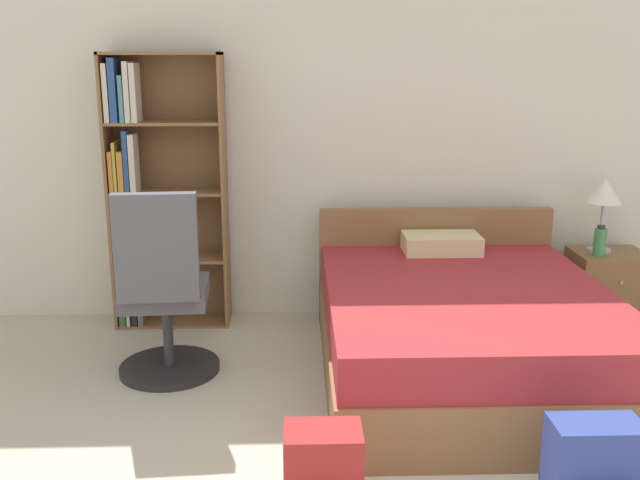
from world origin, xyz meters
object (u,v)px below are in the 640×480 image
(backpack_blue, at_px, (594,477))
(water_bottle, at_px, (600,242))
(office_chair, at_px, (164,298))
(nightstand, at_px, (607,288))
(table_lamp, at_px, (605,195))
(bed, at_px, (462,328))
(bookshelf, at_px, (153,194))

(backpack_blue, bearing_deg, water_bottle, 67.64)
(office_chair, bearing_deg, backpack_blue, -36.17)
(office_chair, height_order, nightstand, office_chair)
(nightstand, relative_size, backpack_blue, 1.17)
(table_lamp, distance_m, backpack_blue, 2.50)
(bed, distance_m, backpack_blue, 1.42)
(bed, relative_size, backpack_blue, 4.49)
(office_chair, distance_m, table_lamp, 2.98)
(bookshelf, xyz_separation_m, water_bottle, (3.00, -0.21, -0.30))
(bookshelf, distance_m, bed, 2.22)
(bed, bearing_deg, bookshelf, 154.72)
(bookshelf, height_order, office_chair, bookshelf)
(office_chair, bearing_deg, bed, -0.06)
(bookshelf, bearing_deg, nightstand, -1.99)
(bookshelf, height_order, table_lamp, bookshelf)
(bookshelf, height_order, nightstand, bookshelf)
(bed, height_order, backpack_blue, bed)
(nightstand, distance_m, water_bottle, 0.39)
(office_chair, xyz_separation_m, nightstand, (2.91, 0.80, -0.24))
(water_bottle, bearing_deg, bookshelf, 176.04)
(bed, relative_size, table_lamp, 3.89)
(table_lamp, xyz_separation_m, water_bottle, (-0.05, -0.12, -0.30))
(table_lamp, relative_size, backpack_blue, 1.15)
(nightstand, height_order, water_bottle, water_bottle)
(water_bottle, distance_m, backpack_blue, 2.31)
(bookshelf, xyz_separation_m, backpack_blue, (2.13, -2.31, -0.71))
(bed, height_order, office_chair, office_chair)
(office_chair, distance_m, nightstand, 3.02)
(bookshelf, relative_size, bed, 0.94)
(bed, relative_size, water_bottle, 9.32)
(bed, xyz_separation_m, table_lamp, (1.12, 0.82, 0.62))
(office_chair, bearing_deg, water_bottle, 14.10)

